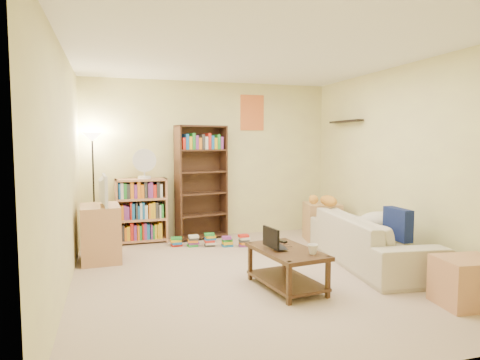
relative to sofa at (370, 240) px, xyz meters
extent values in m
plane|color=#C0A890|center=(-1.55, -0.03, -0.31)|extent=(4.50, 4.50, 0.00)
cube|color=beige|center=(-1.55, 2.22, 0.94)|extent=(4.00, 0.04, 2.50)
cube|color=beige|center=(-1.55, -2.28, 0.94)|extent=(4.00, 0.04, 2.50)
cube|color=beige|center=(-3.55, -0.03, 0.94)|extent=(0.04, 4.50, 2.50)
cube|color=beige|center=(0.45, -0.03, 0.94)|extent=(0.04, 4.50, 2.50)
cube|color=white|center=(-1.55, -0.03, 2.19)|extent=(4.00, 4.50, 0.04)
cube|color=red|center=(-0.83, 2.21, 1.71)|extent=(0.40, 0.02, 0.58)
cube|color=black|center=(0.37, 1.27, 1.54)|extent=(0.12, 0.80, 0.03)
imported|color=#BCB59C|center=(0.00, 0.00, 0.00)|extent=(2.31, 1.32, 0.62)
cube|color=#121D50|center=(0.05, -0.47, 0.28)|extent=(0.13, 0.41, 0.37)
ellipsoid|color=silver|center=(0.16, 0.03, 0.22)|extent=(0.57, 0.41, 0.24)
ellipsoid|color=orange|center=(-0.14, 0.83, 0.39)|extent=(0.40, 0.22, 0.16)
sphere|color=orange|center=(-0.36, 0.86, 0.41)|extent=(0.13, 0.13, 0.13)
cube|color=#47311B|center=(-1.36, -0.54, 0.09)|extent=(0.65, 1.00, 0.04)
cube|color=#47311B|center=(-1.36, -0.54, -0.23)|extent=(0.61, 0.95, 0.03)
cube|color=#47311B|center=(-1.53, -0.98, -0.10)|extent=(0.04, 0.04, 0.42)
cube|color=#47311B|center=(-1.09, -0.92, -0.10)|extent=(0.04, 0.04, 0.42)
cube|color=#47311B|center=(-1.64, -0.16, -0.10)|extent=(0.04, 0.04, 0.42)
cube|color=#47311B|center=(-1.20, -0.10, -0.10)|extent=(0.04, 0.04, 0.42)
imported|color=black|center=(-1.39, -0.48, 0.12)|extent=(0.34, 0.24, 0.03)
cube|color=white|center=(-1.53, -0.50, 0.23)|extent=(0.06, 0.31, 0.21)
imported|color=white|center=(-1.19, -0.80, 0.16)|extent=(0.11, 0.11, 0.10)
cube|color=black|center=(-1.31, -0.22, 0.12)|extent=(0.12, 0.17, 0.02)
cube|color=tan|center=(-3.25, 1.15, 0.05)|extent=(0.52, 0.70, 0.72)
imported|color=black|center=(-3.25, 1.15, 0.61)|extent=(0.69, 0.17, 0.39)
cube|color=#3B2216|center=(-1.74, 2.02, 0.59)|extent=(0.85, 0.43, 1.79)
cube|color=#B07B56|center=(-2.67, 2.02, 0.18)|extent=(0.77, 0.33, 0.98)
cylinder|color=silver|center=(-2.61, 2.00, 0.69)|extent=(0.20, 0.20, 0.04)
cylinder|color=silver|center=(-2.61, 2.00, 0.79)|extent=(0.02, 0.02, 0.20)
cylinder|color=silver|center=(-2.61, 1.97, 0.95)|extent=(0.35, 0.06, 0.35)
cylinder|color=black|center=(-3.35, 2.02, -0.30)|extent=(0.25, 0.25, 0.03)
cylinder|color=black|center=(-3.35, 2.02, 0.48)|extent=(0.03, 0.03, 1.57)
cone|color=beige|center=(-3.35, 2.02, 1.30)|extent=(0.28, 0.28, 0.12)
cube|color=tan|center=(0.04, 1.34, -0.02)|extent=(0.61, 0.61, 0.59)
cube|color=tan|center=(0.07, -1.47, -0.08)|extent=(0.59, 0.51, 0.45)
cube|color=red|center=(-2.20, 1.61, -0.24)|extent=(0.16, 0.12, 0.14)
cube|color=#1966B2|center=(-1.97, 1.54, -0.23)|extent=(0.16, 0.12, 0.17)
cube|color=gold|center=(-1.73, 1.46, -0.21)|extent=(0.16, 0.12, 0.19)
cube|color=#268C33|center=(-1.49, 1.39, -0.23)|extent=(0.16, 0.12, 0.15)
cube|color=#7F338C|center=(-1.26, 1.31, -0.22)|extent=(0.16, 0.12, 0.18)
camera|label=1|loc=(-3.10, -4.58, 1.22)|focal=32.00mm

